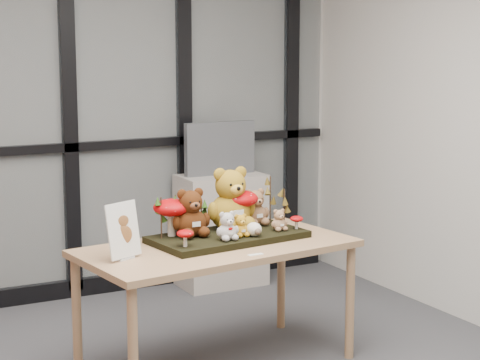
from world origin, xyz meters
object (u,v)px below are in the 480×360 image
plush_cream_hedgehog (254,229)px  sign_holder (123,233)px  diorama_tray (228,237)px  bear_brown_medium (190,210)px  mushroom_back_left (172,216)px  mushroom_back_right (240,207)px  monitor (220,148)px  display_table (217,257)px  mushroom_front_left (185,237)px  cabinet (221,230)px  bear_white_bow (227,224)px  bear_beige_small (279,219)px  bear_small_yellow (240,224)px  bear_pooh_yellow (230,195)px  bear_tan_back (255,205)px  mushroom_front_right (297,222)px

plush_cream_hedgehog → sign_holder: sign_holder is taller
diorama_tray → bear_brown_medium: (-0.20, 0.05, 0.16)m
mushroom_back_left → mushroom_back_right: size_ratio=0.95×
monitor → mushroom_back_right: bearing=-111.8°
mushroom_back_left → sign_holder: 0.42m
display_table → plush_cream_hedgehog: plush_cream_hedgehog is taller
display_table → mushroom_back_right: mushroom_back_right is taller
mushroom_front_left → cabinet: size_ratio=0.12×
plush_cream_hedgehog → mushroom_back_left: mushroom_back_left is taller
bear_white_bow → bear_beige_small: size_ratio=1.27×
bear_small_yellow → plush_cream_hedgehog: (0.07, -0.03, -0.03)m
mushroom_back_left → mushroom_front_left: size_ratio=2.28×
bear_brown_medium → bear_small_yellow: size_ratio=2.10×
display_table → bear_pooh_yellow: (0.18, 0.18, 0.30)m
diorama_tray → bear_pooh_yellow: (0.07, 0.11, 0.21)m
plush_cream_hedgehog → monitor: 1.59m
mushroom_back_left → diorama_tray: bearing=-18.6°
bear_white_bow → diorama_tray: bearing=53.9°
mushroom_front_left → bear_small_yellow: bearing=10.8°
display_table → bear_tan_back: size_ratio=6.69×
bear_pooh_yellow → bear_brown_medium: size_ratio=1.33×
display_table → cabinet: bearing=55.6°
bear_brown_medium → plush_cream_hedgehog: size_ratio=3.45×
bear_white_bow → cabinet: 1.68m
mushroom_front_right → mushroom_front_left: bearing=-173.3°
bear_white_bow → plush_cream_hedgehog: (0.17, 0.01, -0.04)m
bear_small_yellow → plush_cream_hedgehog: bear_small_yellow is taller
sign_holder → display_table: bearing=-18.1°
mushroom_back_right → mushroom_front_right: size_ratio=2.86×
bear_white_bow → bear_beige_small: (0.36, 0.07, -0.02)m
display_table → mushroom_front_left: mushroom_front_left is taller
bear_small_yellow → mushroom_front_right: 0.37m
mushroom_front_left → mushroom_front_right: bearing=6.7°
diorama_tray → monitor: monitor is taller
mushroom_back_right → cabinet: size_ratio=0.29×
diorama_tray → bear_tan_back: 0.30m
bear_white_bow → mushroom_front_right: 0.47m
bear_white_bow → mushroom_front_right: size_ratio=2.07×
sign_holder → cabinet: (1.28, 1.46, -0.41)m
diorama_tray → bear_pooh_yellow: 0.25m
bear_tan_back → bear_white_bow: (-0.31, -0.26, -0.03)m
display_table → bear_white_bow: bear_white_bow is taller
plush_cream_hedgehog → mushroom_front_left: (-0.43, -0.04, 0.01)m
monitor → bear_pooh_yellow: bearing=-114.1°
bear_brown_medium → cabinet: (0.84, 1.30, -0.46)m
mushroom_back_right → mushroom_front_left: size_ratio=2.39×
mushroom_front_left → sign_holder: sign_holder is taller
bear_tan_back → mushroom_back_left: bearing=176.7°
mushroom_back_right → bear_pooh_yellow: bearing=-178.3°
display_table → cabinet: (0.73, 1.41, -0.21)m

